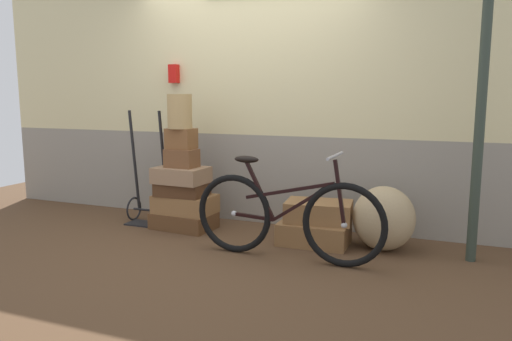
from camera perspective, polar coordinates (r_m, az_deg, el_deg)
ground at (r=4.76m, az=-4.42°, el=-8.34°), size 8.42×5.20×0.06m
station_building at (r=5.31m, az=-0.40°, el=9.18°), size 6.42×0.74×2.80m
suitcase_0 at (r=5.16m, az=-8.35°, el=-5.75°), size 0.65×0.45×0.16m
suitcase_1 at (r=5.13m, az=-8.19°, el=-3.84°), size 0.62×0.42×0.18m
suitcase_2 at (r=5.07m, az=-8.55°, el=-2.15°), size 0.49×0.34×0.13m
suitcase_3 at (r=5.04m, az=-8.65°, el=-0.53°), size 0.53×0.40×0.16m
suitcase_4 at (r=5.01m, az=-8.58°, el=1.41°), size 0.32×0.23×0.18m
suitcase_5 at (r=5.04m, az=-8.66°, el=3.68°), size 0.29×0.22×0.21m
suitcase_6 at (r=4.61m, az=6.71°, el=-7.23°), size 0.64×0.42×0.20m
suitcase_7 at (r=4.60m, az=7.27°, el=-4.74°), size 0.64×0.45×0.19m
wicker_basket at (r=5.01m, az=-8.82°, el=6.78°), size 0.25×0.25×0.34m
luggage_trolley at (r=5.41m, az=-12.31°, el=-2.99°), size 0.45×0.35×1.21m
burlap_sack at (r=4.51m, az=14.57°, el=-5.38°), size 0.55×0.46×0.57m
bicycle at (r=4.11m, az=3.50°, el=-5.36°), size 1.66×0.46×0.91m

